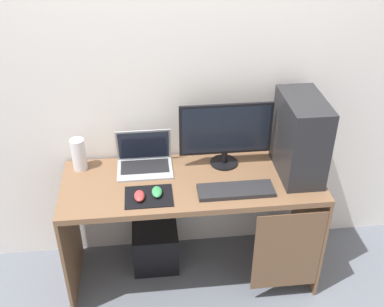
{
  "coord_description": "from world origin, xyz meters",
  "views": [
    {
      "loc": [
        -0.24,
        -2.16,
        2.31
      ],
      "look_at": [
        0.0,
        0.0,
        0.92
      ],
      "focal_mm": 43.87,
      "sensor_mm": 36.0,
      "label": 1
    }
  ],
  "objects": [
    {
      "name": "laptop",
      "position": [
        -0.26,
        0.16,
        0.78
      ],
      "size": [
        0.32,
        0.23,
        0.23
      ],
      "color": "#9EA3A8",
      "rests_on": "desk"
    },
    {
      "name": "speaker",
      "position": [
        -0.64,
        0.19,
        0.84
      ],
      "size": [
        0.08,
        0.08,
        0.2
      ],
      "primitive_type": "cylinder",
      "color": "silver",
      "rests_on": "desk"
    },
    {
      "name": "desk",
      "position": [
        0.02,
        -0.01,
        0.59
      ],
      "size": [
        1.48,
        0.56,
        0.74
      ],
      "color": "brown",
      "rests_on": "ground_plane"
    },
    {
      "name": "ground_plane",
      "position": [
        0.0,
        0.0,
        0.0
      ],
      "size": [
        8.0,
        8.0,
        0.0
      ],
      "primitive_type": "plane",
      "color": "slate"
    },
    {
      "name": "keyboard",
      "position": [
        0.23,
        -0.14,
        0.75
      ],
      "size": [
        0.42,
        0.14,
        0.02
      ],
      "primitive_type": "cube",
      "color": "#232326",
      "rests_on": "desk"
    },
    {
      "name": "pc_tower",
      "position": [
        0.61,
        0.02,
        0.97
      ],
      "size": [
        0.22,
        0.41,
        0.47
      ],
      "primitive_type": "cube",
      "color": "#232326",
      "rests_on": "desk"
    },
    {
      "name": "mousepad",
      "position": [
        -0.25,
        -0.13,
        0.74
      ],
      "size": [
        0.26,
        0.2,
        0.0
      ],
      "primitive_type": "cube",
      "color": "black",
      "rests_on": "desk"
    },
    {
      "name": "mouse_left",
      "position": [
        -0.2,
        -0.12,
        0.76
      ],
      "size": [
        0.06,
        0.1,
        0.03
      ],
      "primitive_type": "ellipsoid",
      "color": "#338C4C",
      "rests_on": "mousepad"
    },
    {
      "name": "wall_back",
      "position": [
        0.0,
        0.32,
        1.3
      ],
      "size": [
        4.0,
        0.05,
        2.6
      ],
      "color": "silver",
      "rests_on": "ground_plane"
    },
    {
      "name": "monitor",
      "position": [
        0.21,
        0.14,
        0.95
      ],
      "size": [
        0.54,
        0.17,
        0.4
      ],
      "color": "black",
      "rests_on": "desk"
    },
    {
      "name": "subwoofer",
      "position": [
        -0.23,
        0.12,
        0.14
      ],
      "size": [
        0.29,
        0.29,
        0.29
      ],
      "primitive_type": "cube",
      "color": "black",
      "rests_on": "ground_plane"
    },
    {
      "name": "mouse_right",
      "position": [
        -0.3,
        -0.14,
        0.76
      ],
      "size": [
        0.06,
        0.1,
        0.03
      ],
      "primitive_type": "ellipsoid",
      "color": "#B23333",
      "rests_on": "mousepad"
    }
  ]
}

